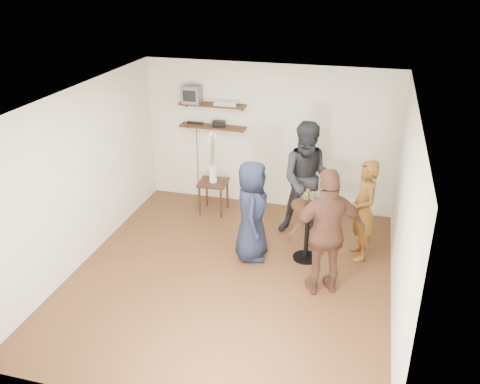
{
  "coord_description": "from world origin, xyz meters",
  "views": [
    {
      "loc": [
        1.74,
        -5.93,
        4.18
      ],
      "look_at": [
        0.04,
        0.4,
        1.16
      ],
      "focal_mm": 38.0,
      "sensor_mm": 36.0,
      "label": 1
    }
  ],
  "objects_px": {
    "person_plaid": "(363,211)",
    "side_table": "(213,187)",
    "radio": "(219,124)",
    "person_navy": "(252,211)",
    "person_brown": "(327,233)",
    "dvd_deck": "(226,103)",
    "drinks_table": "(307,224)",
    "person_dark": "(308,180)",
    "crt_monitor": "(192,94)"
  },
  "relations": [
    {
      "from": "person_plaid",
      "to": "person_navy",
      "type": "height_order",
      "value": "person_plaid"
    },
    {
      "from": "side_table",
      "to": "person_plaid",
      "type": "xyz_separation_m",
      "value": [
        2.62,
        -0.87,
        0.29
      ]
    },
    {
      "from": "person_plaid",
      "to": "person_brown",
      "type": "relative_size",
      "value": 0.87
    },
    {
      "from": "radio",
      "to": "person_navy",
      "type": "distance_m",
      "value": 2.19
    },
    {
      "from": "person_dark",
      "to": "person_navy",
      "type": "distance_m",
      "value": 1.21
    },
    {
      "from": "dvd_deck",
      "to": "person_brown",
      "type": "height_order",
      "value": "dvd_deck"
    },
    {
      "from": "crt_monitor",
      "to": "side_table",
      "type": "relative_size",
      "value": 0.54
    },
    {
      "from": "drinks_table",
      "to": "radio",
      "type": "bearing_deg",
      "value": 139.03
    },
    {
      "from": "radio",
      "to": "person_brown",
      "type": "relative_size",
      "value": 0.12
    },
    {
      "from": "dvd_deck",
      "to": "person_dark",
      "type": "height_order",
      "value": "dvd_deck"
    },
    {
      "from": "crt_monitor",
      "to": "dvd_deck",
      "type": "bearing_deg",
      "value": 0.0
    },
    {
      "from": "person_navy",
      "to": "person_brown",
      "type": "bearing_deg",
      "value": -127.84
    },
    {
      "from": "crt_monitor",
      "to": "person_navy",
      "type": "xyz_separation_m",
      "value": [
        1.53,
        -1.77,
        -1.24
      ]
    },
    {
      "from": "person_plaid",
      "to": "crt_monitor",
      "type": "bearing_deg",
      "value": -132.53
    },
    {
      "from": "person_navy",
      "to": "crt_monitor",
      "type": "bearing_deg",
      "value": 29.94
    },
    {
      "from": "crt_monitor",
      "to": "person_brown",
      "type": "xyz_separation_m",
      "value": [
        2.7,
        -2.37,
        -1.12
      ]
    },
    {
      "from": "person_brown",
      "to": "person_dark",
      "type": "bearing_deg",
      "value": -98.38
    },
    {
      "from": "radio",
      "to": "person_plaid",
      "type": "relative_size",
      "value": 0.14
    },
    {
      "from": "person_plaid",
      "to": "person_dark",
      "type": "xyz_separation_m",
      "value": [
        -0.9,
        0.55,
        0.17
      ]
    },
    {
      "from": "person_navy",
      "to": "person_brown",
      "type": "distance_m",
      "value": 1.32
    },
    {
      "from": "person_plaid",
      "to": "person_dark",
      "type": "distance_m",
      "value": 1.07
    },
    {
      "from": "radio",
      "to": "crt_monitor",
      "type": "bearing_deg",
      "value": 180.0
    },
    {
      "from": "radio",
      "to": "side_table",
      "type": "height_order",
      "value": "radio"
    },
    {
      "from": "dvd_deck",
      "to": "person_navy",
      "type": "distance_m",
      "value": 2.28
    },
    {
      "from": "person_plaid",
      "to": "side_table",
      "type": "bearing_deg",
      "value": -127.72
    },
    {
      "from": "crt_monitor",
      "to": "person_navy",
      "type": "bearing_deg",
      "value": -49.21
    },
    {
      "from": "side_table",
      "to": "person_dark",
      "type": "height_order",
      "value": "person_dark"
    },
    {
      "from": "person_dark",
      "to": "person_brown",
      "type": "distance_m",
      "value": 1.64
    },
    {
      "from": "side_table",
      "to": "drinks_table",
      "type": "height_order",
      "value": "drinks_table"
    },
    {
      "from": "dvd_deck",
      "to": "person_brown",
      "type": "xyz_separation_m",
      "value": [
        2.07,
        -2.37,
        -1.0
      ]
    },
    {
      "from": "radio",
      "to": "person_plaid",
      "type": "bearing_deg",
      "value": -26.93
    },
    {
      "from": "side_table",
      "to": "person_brown",
      "type": "bearing_deg",
      "value": -40.9
    },
    {
      "from": "crt_monitor",
      "to": "radio",
      "type": "relative_size",
      "value": 1.45
    },
    {
      "from": "dvd_deck",
      "to": "person_dark",
      "type": "relative_size",
      "value": 0.21
    },
    {
      "from": "radio",
      "to": "drinks_table",
      "type": "height_order",
      "value": "radio"
    },
    {
      "from": "drinks_table",
      "to": "person_navy",
      "type": "relative_size",
      "value": 0.59
    },
    {
      "from": "radio",
      "to": "person_dark",
      "type": "distance_m",
      "value": 2.0
    },
    {
      "from": "drinks_table",
      "to": "person_plaid",
      "type": "xyz_separation_m",
      "value": [
        0.78,
        0.27,
        0.19
      ]
    },
    {
      "from": "person_navy",
      "to": "person_brown",
      "type": "height_order",
      "value": "person_brown"
    },
    {
      "from": "dvd_deck",
      "to": "person_navy",
      "type": "xyz_separation_m",
      "value": [
        0.9,
        -1.77,
        -1.12
      ]
    },
    {
      "from": "person_navy",
      "to": "person_dark",
      "type": "bearing_deg",
      "value": -46.22
    },
    {
      "from": "dvd_deck",
      "to": "radio",
      "type": "height_order",
      "value": "dvd_deck"
    },
    {
      "from": "person_plaid",
      "to": "radio",
      "type": "bearing_deg",
      "value": -136.21
    },
    {
      "from": "radio",
      "to": "person_dark",
      "type": "relative_size",
      "value": 0.12
    },
    {
      "from": "person_dark",
      "to": "radio",
      "type": "bearing_deg",
      "value": 146.98
    },
    {
      "from": "radio",
      "to": "drinks_table",
      "type": "distance_m",
      "value": 2.64
    },
    {
      "from": "dvd_deck",
      "to": "side_table",
      "type": "relative_size",
      "value": 0.67
    },
    {
      "from": "crt_monitor",
      "to": "person_plaid",
      "type": "relative_size",
      "value": 0.2
    },
    {
      "from": "dvd_deck",
      "to": "drinks_table",
      "type": "bearing_deg",
      "value": -43.28
    },
    {
      "from": "radio",
      "to": "person_navy",
      "type": "bearing_deg",
      "value": -59.42
    }
  ]
}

